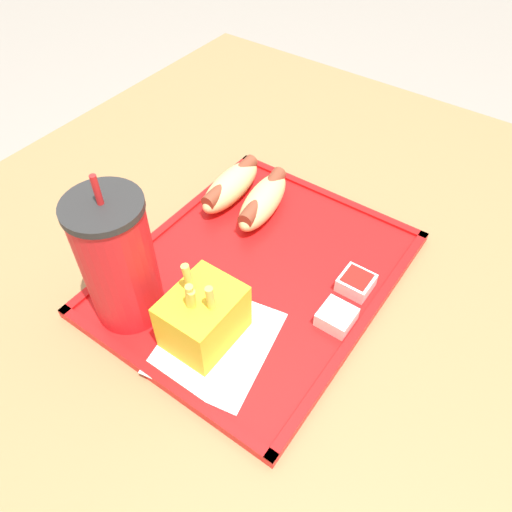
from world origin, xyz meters
name	(u,v)px	position (x,y,z in m)	size (l,w,h in m)	color
ground_plane	(246,478)	(0.00, 0.00, 0.00)	(8.00, 8.00, 0.00)	gray
dining_table	(242,408)	(0.00, 0.00, 0.38)	(1.19, 0.97, 0.77)	olive
food_tray	(256,274)	(0.02, -0.02, 0.77)	(0.39, 0.32, 0.01)	red
paper_napkin	(216,342)	(-0.10, -0.05, 0.78)	(0.17, 0.15, 0.00)	white
soda_cup	(118,261)	(-0.12, 0.07, 0.86)	(0.09, 0.09, 0.21)	red
hot_dog_far	(231,185)	(0.12, 0.10, 0.80)	(0.13, 0.05, 0.04)	#DBB270
hot_dog_near	(263,200)	(0.12, 0.04, 0.80)	(0.14, 0.07, 0.04)	#DBB270
fries_carton	(203,317)	(-0.10, -0.03, 0.81)	(0.09, 0.07, 0.11)	gold
sauce_cup_mayo	(337,317)	(0.01, -0.15, 0.79)	(0.04, 0.04, 0.02)	silver
sauce_cup_ketchup	(356,282)	(0.07, -0.14, 0.79)	(0.04, 0.04, 0.02)	silver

